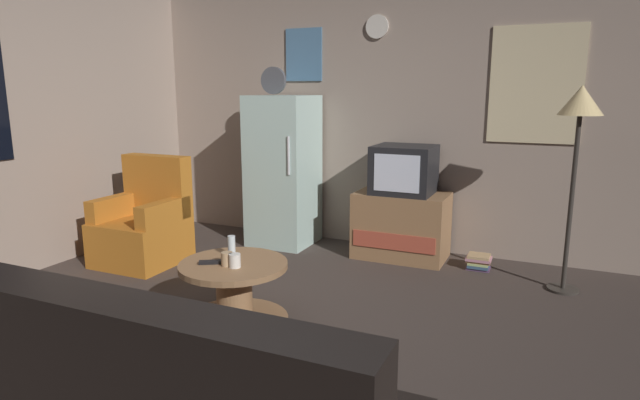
% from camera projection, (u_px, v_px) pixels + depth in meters
% --- Properties ---
extents(ground_plane, '(12.00, 12.00, 0.00)m').
position_uv_depth(ground_plane, '(262.00, 345.00, 3.30)').
color(ground_plane, '#3D332D').
extents(wall_with_art, '(5.20, 0.12, 2.57)m').
position_uv_depth(wall_with_art, '(386.00, 117.00, 5.22)').
color(wall_with_art, gray).
rests_on(wall_with_art, ground_plane).
extents(fridge, '(0.60, 0.62, 1.77)m').
position_uv_depth(fridge, '(283.00, 170.00, 5.35)').
color(fridge, silver).
rests_on(fridge, ground_plane).
extents(tv_stand, '(0.84, 0.53, 0.62)m').
position_uv_depth(tv_stand, '(401.00, 225.00, 4.98)').
color(tv_stand, '#8E6642').
rests_on(tv_stand, ground_plane).
extents(crt_tv, '(0.54, 0.51, 0.44)m').
position_uv_depth(crt_tv, '(404.00, 169.00, 4.87)').
color(crt_tv, black).
rests_on(crt_tv, tv_stand).
extents(standing_lamp, '(0.32, 0.32, 1.59)m').
position_uv_depth(standing_lamp, '(580.00, 117.00, 3.92)').
color(standing_lamp, '#332D28').
rests_on(standing_lamp, ground_plane).
extents(coffee_table, '(0.72, 0.72, 0.43)m').
position_uv_depth(coffee_table, '(234.00, 294.00, 3.55)').
color(coffee_table, '#8E6642').
rests_on(coffee_table, ground_plane).
extents(wine_glass, '(0.05, 0.05, 0.15)m').
position_uv_depth(wine_glass, '(232.00, 247.00, 3.61)').
color(wine_glass, silver).
rests_on(wine_glass, coffee_table).
extents(mug_ceramic_white, '(0.08, 0.08, 0.09)m').
position_uv_depth(mug_ceramic_white, '(235.00, 261.00, 3.41)').
color(mug_ceramic_white, silver).
rests_on(mug_ceramic_white, coffee_table).
extents(mug_ceramic_tan, '(0.08, 0.08, 0.09)m').
position_uv_depth(mug_ceramic_tan, '(227.00, 259.00, 3.44)').
color(mug_ceramic_tan, tan).
rests_on(mug_ceramic_tan, coffee_table).
extents(remote_control, '(0.15, 0.11, 0.02)m').
position_uv_depth(remote_control, '(211.00, 262.00, 3.48)').
color(remote_control, black).
rests_on(remote_control, coffee_table).
extents(armchair, '(0.68, 0.68, 0.96)m').
position_uv_depth(armchair, '(145.00, 226.00, 4.85)').
color(armchair, '#B2661E').
rests_on(armchair, ground_plane).
extents(book_stack, '(0.21, 0.17, 0.13)m').
position_uv_depth(book_stack, '(479.00, 262.00, 4.67)').
color(book_stack, '#5C3F66').
rests_on(book_stack, ground_plane).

